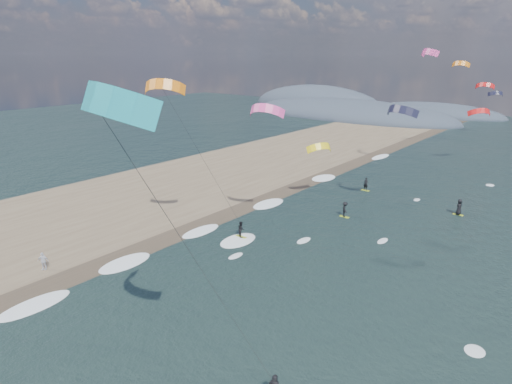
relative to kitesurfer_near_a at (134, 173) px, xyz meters
The scene contains 10 objects.
ground 14.37m from the kitesurfer_near_a, 150.09° to the left, with size 260.00×260.00×0.00m, color black.
sand_strip 34.77m from the kitesurfer_near_a, 155.95° to the left, with size 26.00×240.00×0.00m, color brown.
wet_sand_strip 25.40m from the kitesurfer_near_a, 143.04° to the left, with size 3.00×240.00×0.00m, color #382D23.
coastal_hills 122.58m from the kitesurfer_near_a, 114.39° to the left, with size 80.00×41.00×15.00m.
kitesurfer_near_a is the anchor object (origin of this frame).
kitesurfer_near_b 21.36m from the kitesurfer_near_a, 133.12° to the left, with size 7.01×8.89×15.80m.
far_kitesurfers 38.24m from the kitesurfer_near_a, 96.41° to the left, with size 13.19×11.26×1.85m.
bg_kite_field 55.56m from the kitesurfer_near_a, 97.02° to the left, with size 12.85×76.67×11.85m.
shoreline_surf 27.43m from the kitesurfer_near_a, 132.29° to the left, with size 2.40×79.40×0.11m.
beach_walker 24.18m from the kitesurfer_near_a, 168.55° to the left, with size 0.91×0.38×1.55m, color silver.
Camera 1 is at (19.24, -12.36, 17.27)m, focal length 30.00 mm.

